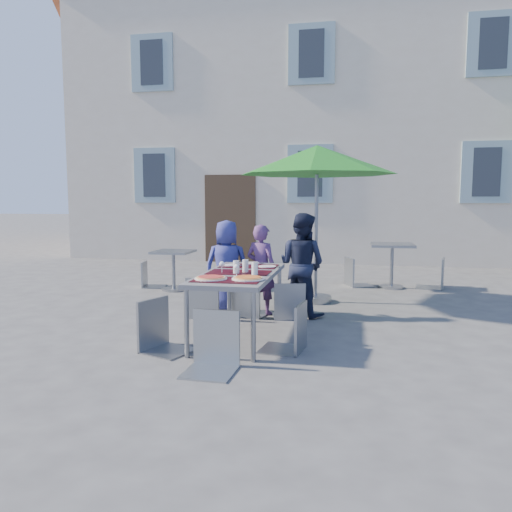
% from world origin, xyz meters
% --- Properties ---
extents(ground, '(90.00, 90.00, 0.00)m').
position_xyz_m(ground, '(0.00, 0.00, 0.00)').
color(ground, '#424244').
rests_on(ground, ground).
extents(building, '(13.60, 8.20, 11.10)m').
position_xyz_m(building, '(-0.00, 11.50, 4.85)').
color(building, beige).
rests_on(building, ground).
extents(dining_table, '(0.80, 1.85, 0.76)m').
position_xyz_m(dining_table, '(-0.21, 0.74, 0.70)').
color(dining_table, '#45464A').
rests_on(dining_table, ground).
extents(pizza_near_left, '(0.34, 0.34, 0.03)m').
position_xyz_m(pizza_near_left, '(-0.39, 0.19, 0.77)').
color(pizza_near_left, white).
rests_on(pizza_near_left, dining_table).
extents(pizza_near_right, '(0.34, 0.34, 0.03)m').
position_xyz_m(pizza_near_right, '(-0.00, 0.25, 0.77)').
color(pizza_near_right, white).
rests_on(pizza_near_right, dining_table).
extents(glassware, '(0.47, 0.36, 0.15)m').
position_xyz_m(glassware, '(-0.16, 0.64, 0.83)').
color(glassware, silver).
rests_on(glassware, dining_table).
extents(place_settings, '(0.73, 0.49, 0.01)m').
position_xyz_m(place_settings, '(-0.22, 1.36, 0.76)').
color(place_settings, white).
rests_on(place_settings, dining_table).
extents(child_0, '(0.67, 0.46, 1.30)m').
position_xyz_m(child_0, '(-0.67, 1.97, 0.65)').
color(child_0, navy).
rests_on(child_0, ground).
extents(child_1, '(0.53, 0.44, 1.25)m').
position_xyz_m(child_1, '(-0.18, 1.94, 0.62)').
color(child_1, '#59346B').
rests_on(child_1, ground).
extents(child_2, '(0.78, 0.64, 1.40)m').
position_xyz_m(child_2, '(0.38, 1.95, 0.70)').
color(child_2, '#171C32').
rests_on(child_2, ground).
extents(chair_0, '(0.50, 0.51, 1.05)m').
position_xyz_m(chair_0, '(-0.87, 1.54, 0.62)').
color(chair_0, gray).
rests_on(chair_0, ground).
extents(chair_1, '(0.56, 0.56, 1.06)m').
position_xyz_m(chair_1, '(-0.34, 1.75, 0.62)').
color(chair_1, gray).
rests_on(chair_1, ground).
extents(chair_2, '(0.50, 0.50, 0.93)m').
position_xyz_m(chair_2, '(0.24, 1.72, 0.55)').
color(chair_2, gray).
rests_on(chair_2, ground).
extents(chair_3, '(0.59, 0.59, 1.02)m').
position_xyz_m(chair_3, '(-0.91, 0.06, 0.60)').
color(chair_3, gray).
rests_on(chair_3, ground).
extents(chair_4, '(0.49, 0.49, 0.97)m').
position_xyz_m(chair_4, '(0.45, 0.30, 0.57)').
color(chair_4, gray).
rests_on(chair_4, ground).
extents(chair_5, '(0.48, 0.48, 1.04)m').
position_xyz_m(chair_5, '(-0.20, -0.41, 0.61)').
color(chair_5, '#949A9F').
rests_on(chair_5, ground).
extents(patio_umbrella, '(2.38, 2.38, 2.40)m').
position_xyz_m(patio_umbrella, '(0.50, 2.89, 2.15)').
color(patio_umbrella, '#94979B').
rests_on(patio_umbrella, ground).
extents(cafe_table_0, '(0.65, 0.65, 0.70)m').
position_xyz_m(cafe_table_0, '(-2.00, 3.41, 0.46)').
color(cafe_table_0, '#94979B').
rests_on(cafe_table_0, ground).
extents(bg_chair_l_0, '(0.45, 0.45, 0.87)m').
position_xyz_m(bg_chair_l_0, '(-2.57, 3.66, 0.51)').
color(bg_chair_l_0, gray).
rests_on(bg_chair_l_0, ground).
extents(bg_chair_r_0, '(0.43, 0.42, 0.93)m').
position_xyz_m(bg_chair_r_0, '(-0.97, 3.75, 0.54)').
color(bg_chair_r_0, gray).
rests_on(bg_chair_r_0, ground).
extents(cafe_table_1, '(0.75, 0.75, 0.80)m').
position_xyz_m(cafe_table_1, '(1.75, 4.37, 0.57)').
color(cafe_table_1, '#94979B').
rests_on(cafe_table_1, ground).
extents(bg_chair_l_1, '(0.57, 0.57, 0.99)m').
position_xyz_m(bg_chair_l_1, '(1.10, 4.48, 0.58)').
color(bg_chair_l_1, '#91979C').
rests_on(bg_chair_l_1, ground).
extents(bg_chair_r_1, '(0.55, 0.54, 1.04)m').
position_xyz_m(bg_chair_r_1, '(2.53, 4.49, 0.61)').
color(bg_chair_r_1, gray).
rests_on(bg_chair_r_1, ground).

